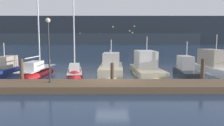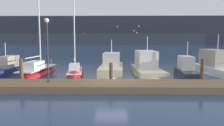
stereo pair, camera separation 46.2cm
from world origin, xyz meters
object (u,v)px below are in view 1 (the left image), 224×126
at_px(motorboat_berth_2, 5,72).
at_px(motorboat_berth_6, 146,69).
at_px(sailboat_berth_4, 75,74).
at_px(channel_buoy, 110,58).
at_px(dock_lamppost, 49,40).
at_px(motorboat_berth_5, 111,69).
at_px(sailboat_berth_3, 37,74).
at_px(motorboat_berth_7, 186,72).
at_px(motorboat_berth_8, 215,69).

xyz_separation_m(motorboat_berth_2, motorboat_berth_6, (13.60, 0.82, 0.13)).
bearing_deg(sailboat_berth_4, motorboat_berth_6, 9.46).
bearing_deg(channel_buoy, dock_lamppost, -104.18).
height_order(motorboat_berth_5, motorboat_berth_6, motorboat_berth_6).
bearing_deg(sailboat_berth_3, sailboat_berth_4, -0.94).
relative_size(sailboat_berth_3, dock_lamppost, 2.44).
height_order(motorboat_berth_5, motorboat_berth_7, motorboat_berth_5).
bearing_deg(motorboat_berth_6, motorboat_berth_5, 179.85).
bearing_deg(sailboat_berth_4, motorboat_berth_7, -2.11).
height_order(motorboat_berth_2, sailboat_berth_4, sailboat_berth_4).
height_order(sailboat_berth_4, motorboat_berth_7, sailboat_berth_4).
xyz_separation_m(motorboat_berth_2, sailboat_berth_3, (3.16, -0.28, -0.16)).
bearing_deg(motorboat_berth_8, channel_buoy, 137.43).
xyz_separation_m(motorboat_berth_5, motorboat_berth_8, (10.29, -0.12, 0.04)).
xyz_separation_m(motorboat_berth_2, sailboat_berth_4, (6.68, -0.33, -0.22)).
height_order(sailboat_berth_3, motorboat_berth_6, sailboat_berth_3).
relative_size(motorboat_berth_5, dock_lamppost, 1.63).
height_order(channel_buoy, dock_lamppost, dock_lamppost).
bearing_deg(motorboat_berth_2, dock_lamppost, -44.74).
bearing_deg(sailboat_berth_3, motorboat_berth_5, 9.04).
xyz_separation_m(motorboat_berth_5, channel_buoy, (-0.15, 9.46, 0.25)).
height_order(sailboat_berth_3, motorboat_berth_5, sailboat_berth_3).
bearing_deg(dock_lamppost, sailboat_berth_4, 81.80).
bearing_deg(sailboat_berth_3, motorboat_berth_8, 3.27).
distance_m(motorboat_berth_5, motorboat_berth_7, 7.09).
relative_size(motorboat_berth_5, motorboat_berth_8, 0.96).
bearing_deg(motorboat_berth_6, sailboat_berth_4, -170.54).
bearing_deg(motorboat_berth_7, dock_lamppost, -155.33).
relative_size(motorboat_berth_2, sailboat_berth_4, 0.59).
bearing_deg(sailboat_berth_4, sailboat_berth_3, 179.06).
relative_size(motorboat_berth_2, sailboat_berth_3, 0.51).
bearing_deg(sailboat_berth_4, motorboat_berth_8, 4.34).
distance_m(motorboat_berth_2, channel_buoy, 14.33).
bearing_deg(channel_buoy, motorboat_berth_8, -42.57).
bearing_deg(motorboat_berth_8, motorboat_berth_5, 179.33).
distance_m(motorboat_berth_5, dock_lamppost, 8.42).
height_order(sailboat_berth_4, dock_lamppost, sailboat_berth_4).
relative_size(channel_buoy, dock_lamppost, 0.41).
bearing_deg(motorboat_berth_5, motorboat_berth_8, -0.67).
distance_m(motorboat_berth_7, dock_lamppost, 12.62).
relative_size(sailboat_berth_3, motorboat_berth_5, 1.50).
height_order(motorboat_berth_7, dock_lamppost, dock_lamppost).
relative_size(motorboat_berth_6, dock_lamppost, 1.74).
xyz_separation_m(motorboat_berth_6, motorboat_berth_8, (6.80, -0.11, -0.00)).
relative_size(sailboat_berth_4, motorboat_berth_5, 1.30).
bearing_deg(motorboat_berth_5, motorboat_berth_6, -0.15).
bearing_deg(motorboat_berth_2, motorboat_berth_5, 4.69).
relative_size(motorboat_berth_2, dock_lamppost, 1.25).
bearing_deg(motorboat_berth_7, motorboat_berth_6, 155.88).
bearing_deg(sailboat_berth_3, dock_lamppost, -63.91).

